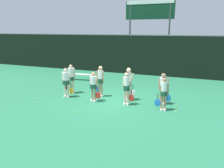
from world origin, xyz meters
TOP-DOWN VIEW (x-y plane):
  - ground_plane at (0.00, 0.00)m, footprint 140.00×140.00m
  - fence_windscreen at (0.00, 7.34)m, footprint 60.00×0.08m
  - scoreboard at (-0.04, 8.97)m, footprint 4.22×0.15m
  - bench_courtside at (-3.98, 3.66)m, footprint 1.97×0.60m
  - player_0 at (-2.61, -0.36)m, footprint 0.68×0.41m
  - player_1 at (-0.85, -0.48)m, footprint 0.67×0.39m
  - player_2 at (0.95, -0.37)m, footprint 0.62×0.33m
  - player_3 at (2.80, -0.50)m, footprint 0.62×0.33m
  - player_4 at (-2.78, 0.44)m, footprint 0.69×0.41m
  - player_5 at (-0.87, 0.43)m, footprint 0.61×0.33m
  - player_6 at (0.80, 0.41)m, footprint 0.62×0.34m
  - player_7 at (2.64, 0.40)m, footprint 0.66×0.37m
  - tennis_ball_0 at (-3.75, -0.60)m, footprint 0.07×0.07m
  - tennis_ball_1 at (-3.55, 1.11)m, footprint 0.07×0.07m
  - tennis_ball_2 at (-4.02, -1.36)m, footprint 0.07×0.07m
  - tennis_ball_3 at (-0.93, -2.31)m, footprint 0.06×0.06m
  - tennis_ball_4 at (-1.93, 0.85)m, footprint 0.07×0.07m
  - tennis_ball_5 at (0.73, 1.31)m, footprint 0.07×0.07m
  - tennis_ball_6 at (3.41, -0.57)m, footprint 0.07×0.07m
  - tennis_ball_7 at (3.36, 0.25)m, footprint 0.07×0.07m

SIDE VIEW (x-z plane):
  - ground_plane at x=0.00m, z-range 0.00..0.00m
  - tennis_ball_3 at x=-0.93m, z-range 0.00..0.06m
  - tennis_ball_4 at x=-1.93m, z-range 0.00..0.07m
  - tennis_ball_5 at x=0.73m, z-range 0.00..0.07m
  - tennis_ball_6 at x=3.41m, z-range 0.00..0.07m
  - tennis_ball_0 at x=-3.75m, z-range 0.00..0.07m
  - tennis_ball_1 at x=-3.55m, z-range 0.00..0.07m
  - tennis_ball_2 at x=-4.02m, z-range 0.00..0.07m
  - tennis_ball_7 at x=3.36m, z-range 0.00..0.07m
  - bench_courtside at x=-3.98m, z-range 0.17..0.64m
  - player_1 at x=-0.85m, z-range 0.14..1.74m
  - player_3 at x=2.80m, z-range 0.13..1.75m
  - player_7 at x=2.64m, z-range 0.15..1.81m
  - player_2 at x=0.95m, z-range 0.15..1.87m
  - player_0 at x=-2.61m, z-range 0.17..1.85m
  - player_4 at x=-2.78m, z-range 0.16..1.92m
  - player_5 at x=-0.87m, z-range 0.16..1.93m
  - player_6 at x=0.80m, z-range 0.17..1.95m
  - fence_windscreen at x=0.00m, z-range 0.01..3.34m
  - scoreboard at x=-0.04m, z-range 1.79..7.94m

